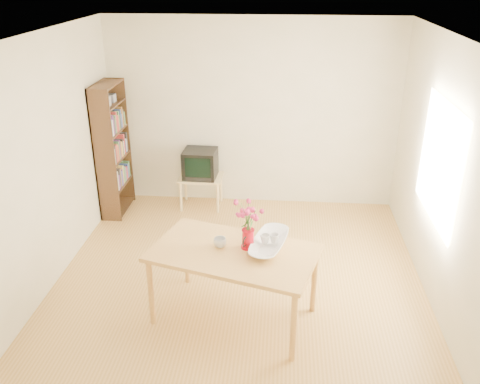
# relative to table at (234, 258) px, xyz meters

# --- Properties ---
(room) EXTENTS (4.50, 4.50, 4.50)m
(room) POSITION_rel_table_xyz_m (0.02, 0.49, 0.63)
(room) COLOR #B2833F
(room) RESTS_ON ground
(table) EXTENTS (1.70, 1.26, 0.75)m
(table) POSITION_rel_table_xyz_m (0.00, 0.00, 0.00)
(table) COLOR #CA9045
(table) RESTS_ON ground
(tv_stand) EXTENTS (0.60, 0.45, 0.46)m
(tv_stand) POSITION_rel_table_xyz_m (-0.71, 2.46, -0.29)
(tv_stand) COLOR #E1C17E
(tv_stand) RESTS_ON ground
(bookshelf) EXTENTS (0.28, 0.70, 1.80)m
(bookshelf) POSITION_rel_table_xyz_m (-1.86, 2.24, 0.16)
(bookshelf) COLOR #331F11
(bookshelf) RESTS_ON ground
(pitcher) EXTENTS (0.13, 0.20, 0.20)m
(pitcher) POSITION_rel_table_xyz_m (0.13, 0.08, 0.16)
(pitcher) COLOR red
(pitcher) RESTS_ON table
(flowers) EXTENTS (0.22, 0.22, 0.31)m
(flowers) POSITION_rel_table_xyz_m (0.13, 0.07, 0.42)
(flowers) COLOR #D5326A
(flowers) RESTS_ON pitcher
(mug) EXTENTS (0.15, 0.15, 0.09)m
(mug) POSITION_rel_table_xyz_m (-0.14, 0.06, 0.12)
(mug) COLOR white
(mug) RESTS_ON table
(bowl) EXTENTS (0.53, 0.53, 0.42)m
(bowl) POSITION_rel_table_xyz_m (0.32, 0.12, 0.28)
(bowl) COLOR white
(bowl) RESTS_ON table
(teacup_a) EXTENTS (0.09, 0.09, 0.07)m
(teacup_a) POSITION_rel_table_xyz_m (0.28, 0.12, 0.24)
(teacup_a) COLOR white
(teacup_a) RESTS_ON bowl
(teacup_b) EXTENTS (0.10, 0.10, 0.07)m
(teacup_b) POSITION_rel_table_xyz_m (0.37, 0.14, 0.24)
(teacup_b) COLOR white
(teacup_b) RESTS_ON bowl
(television) EXTENTS (0.46, 0.44, 0.39)m
(television) POSITION_rel_table_xyz_m (-0.71, 2.47, -0.02)
(television) COLOR black
(television) RESTS_ON tv_stand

